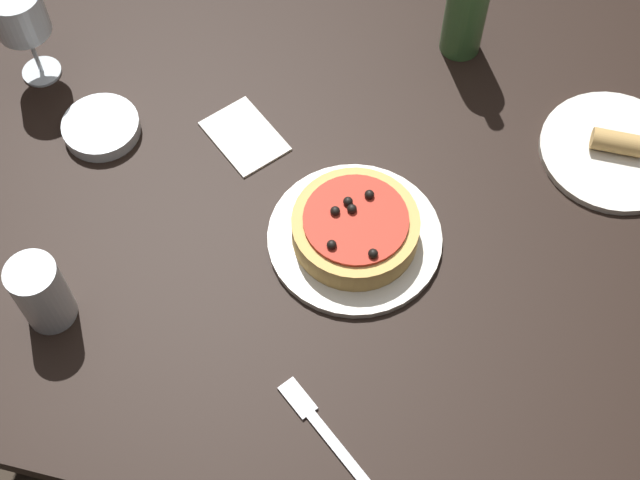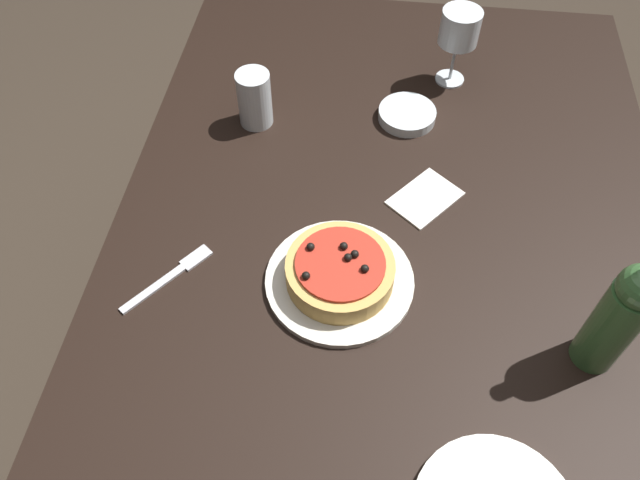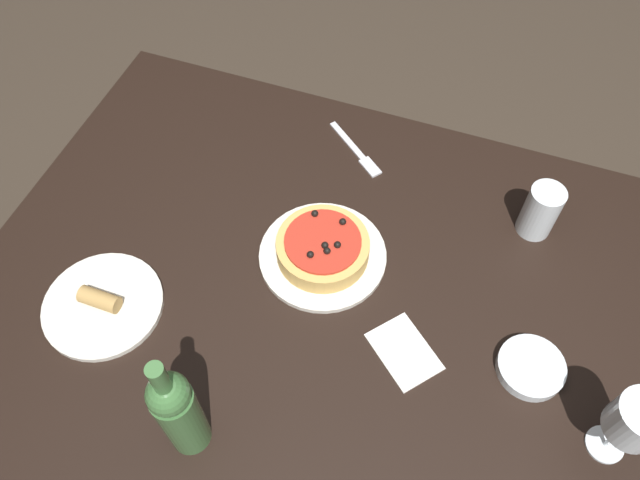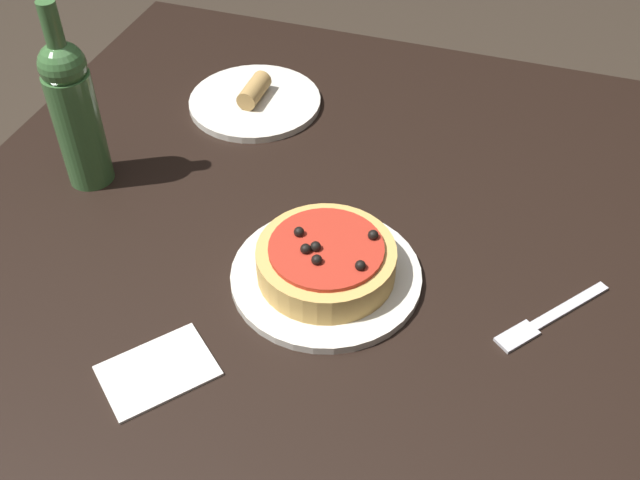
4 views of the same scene
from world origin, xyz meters
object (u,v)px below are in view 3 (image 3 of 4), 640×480
at_px(side_plate, 103,304).
at_px(dining_table, 360,327).
at_px(wine_bottle, 178,411).
at_px(pizza, 323,247).
at_px(dinner_plate, 323,255).
at_px(water_cup, 540,211).
at_px(wine_glass, 636,421).
at_px(fork, 357,152).
at_px(side_bowl, 531,367).

bearing_deg(side_plate, dining_table, 19.52).
distance_m(wine_bottle, side_plate, 0.33).
height_order(dining_table, pizza, pizza).
xyz_separation_m(dinner_plate, side_plate, (-0.36, -0.25, 0.00)).
bearing_deg(water_cup, wine_glass, -65.39).
height_order(dinner_plate, fork, dinner_plate).
height_order(side_bowl, side_plate, side_plate).
xyz_separation_m(pizza, wine_bottle, (-0.09, -0.41, 0.09)).
xyz_separation_m(wine_glass, wine_bottle, (-0.66, -0.22, -0.00)).
bearing_deg(water_cup, fork, 169.67).
relative_size(water_cup, side_plate, 0.52).
height_order(dinner_plate, pizza, pizza).
height_order(pizza, side_plate, pizza).
bearing_deg(side_plate, dinner_plate, 34.85).
xyz_separation_m(dinner_plate, wine_glass, (0.57, -0.19, 0.12)).
distance_m(side_bowl, side_plate, 0.80).
relative_size(wine_glass, wine_bottle, 0.59).
distance_m(dining_table, dinner_plate, 0.16).
height_order(dinner_plate, side_bowl, side_bowl).
relative_size(pizza, side_plate, 0.81).
xyz_separation_m(fork, side_plate, (-0.33, -0.54, 0.01)).
relative_size(dinner_plate, pizza, 1.39).
xyz_separation_m(wine_bottle, side_plate, (-0.27, 0.16, -0.12)).
height_order(pizza, water_cup, water_cup).
xyz_separation_m(dining_table, water_cup, (0.27, 0.30, 0.14)).
distance_m(dining_table, fork, 0.40).
distance_m(dinner_plate, side_plate, 0.43).
xyz_separation_m(wine_glass, fork, (-0.59, 0.48, -0.13)).
xyz_separation_m(dining_table, wine_bottle, (-0.20, -0.33, 0.21)).
relative_size(dining_table, side_plate, 6.67).
xyz_separation_m(dining_table, fork, (-0.13, 0.37, 0.08)).
bearing_deg(side_bowl, wine_glass, -32.96).
distance_m(dining_table, side_plate, 0.50).
relative_size(dining_table, water_cup, 12.74).
xyz_separation_m(dining_table, side_bowl, (0.32, -0.02, 0.09)).
height_order(wine_glass, side_plate, wine_glass).
xyz_separation_m(dinner_plate, water_cup, (0.38, 0.21, 0.05)).
xyz_separation_m(wine_bottle, fork, (0.07, 0.70, -0.12)).
distance_m(side_bowl, fork, 0.59).
height_order(wine_glass, wine_bottle, wine_bottle).
bearing_deg(wine_bottle, dining_table, 58.87).
bearing_deg(side_plate, pizza, 34.85).
relative_size(water_cup, side_bowl, 0.99).
height_order(dining_table, side_plate, side_plate).
relative_size(wine_glass, side_bowl, 1.42).
bearing_deg(side_bowl, water_cup, 98.20).
xyz_separation_m(wine_glass, water_cup, (-0.19, 0.40, -0.07)).
distance_m(water_cup, side_plate, 0.87).
height_order(dining_table, wine_bottle, wine_bottle).
xyz_separation_m(wine_glass, side_bowl, (-0.14, 0.09, -0.12)).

